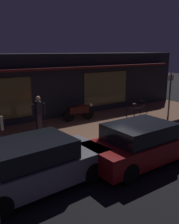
{
  "coord_description": "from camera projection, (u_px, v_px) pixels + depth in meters",
  "views": [
    {
      "loc": [
        -6.26,
        -7.07,
        3.77
      ],
      "look_at": [
        0.22,
        2.4,
        0.95
      ],
      "focal_mm": 40.33,
      "sensor_mm": 36.0,
      "label": 1
    }
  ],
  "objects": [
    {
      "name": "parked_car_far",
      "position": [
        35.0,
        164.0,
        6.95
      ],
      "size": [
        4.22,
        2.05,
        1.42
      ],
      "color": "black",
      "rests_on": "ground_plane"
    },
    {
      "name": "parked_car_across",
      "position": [
        141.0,
        143.0,
        8.52
      ],
      "size": [
        4.14,
        1.85,
        1.42
      ],
      "color": "black",
      "rests_on": "ground_plane"
    },
    {
      "name": "bicycle_parked",
      "position": [
        137.0,
        112.0,
        13.73
      ],
      "size": [
        1.66,
        0.42,
        0.91
      ],
      "color": "black",
      "rests_on": "sidewalk_slab"
    },
    {
      "name": "storefront_building",
      "position": [
        48.0,
        85.0,
        14.69
      ],
      "size": [
        18.0,
        3.3,
        3.6
      ],
      "color": "black",
      "rests_on": "ground_plane"
    },
    {
      "name": "ground_plane",
      "position": [
        119.0,
        148.0,
        10.0
      ],
      "size": [
        60.0,
        60.0,
        0.0
      ],
      "primitive_type": "plane",
      "color": "black"
    },
    {
      "name": "motorcycle",
      "position": [
        79.0,
        111.0,
        13.28
      ],
      "size": [
        1.7,
        0.58,
        0.97
      ],
      "color": "black",
      "rests_on": "sidewalk_slab"
    },
    {
      "name": "person_bystander",
      "position": [
        39.0,
        114.0,
        11.21
      ],
      "size": [
        0.62,
        0.41,
        1.67
      ],
      "color": "#28232D",
      "rests_on": "sidewalk_slab"
    },
    {
      "name": "sign_post",
      "position": [
        170.0,
        92.0,
        14.02
      ],
      "size": [
        0.44,
        0.09,
        2.4
      ],
      "color": "#47474C",
      "rests_on": "sidewalk_slab"
    },
    {
      "name": "sidewalk_slab",
      "position": [
        79.0,
        127.0,
        12.39
      ],
      "size": [
        18.0,
        4.0,
        0.15
      ],
      "primitive_type": "cube",
      "color": "brown",
      "rests_on": "ground_plane"
    }
  ]
}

